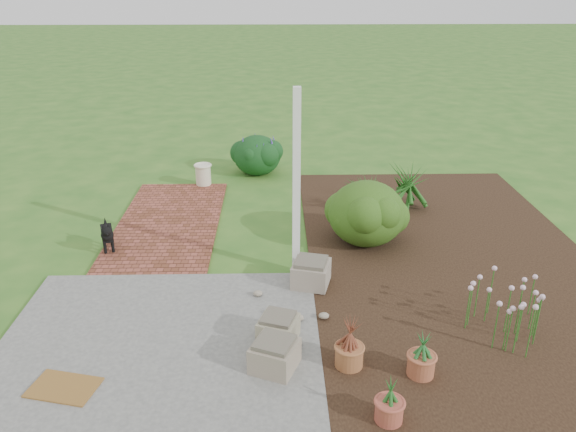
{
  "coord_description": "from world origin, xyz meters",
  "views": [
    {
      "loc": [
        0.04,
        -6.59,
        3.74
      ],
      "look_at": [
        0.2,
        0.4,
        0.7
      ],
      "focal_mm": 35.0,
      "sensor_mm": 36.0,
      "label": 1
    }
  ],
  "objects_px": {
    "evergreen_shrub": "(367,212)",
    "cream_ceramic_urn": "(203,175)",
    "stone_trough_near": "(275,356)",
    "black_dog": "(107,233)"
  },
  "relations": [
    {
      "from": "evergreen_shrub",
      "to": "cream_ceramic_urn",
      "type": "bearing_deg",
      "value": 137.08
    },
    {
      "from": "stone_trough_near",
      "to": "evergreen_shrub",
      "type": "relative_size",
      "value": 0.37
    },
    {
      "from": "black_dog",
      "to": "evergreen_shrub",
      "type": "distance_m",
      "value": 3.77
    },
    {
      "from": "stone_trough_near",
      "to": "black_dog",
      "type": "relative_size",
      "value": 0.83
    },
    {
      "from": "black_dog",
      "to": "evergreen_shrub",
      "type": "relative_size",
      "value": 0.45
    },
    {
      "from": "cream_ceramic_urn",
      "to": "evergreen_shrub",
      "type": "relative_size",
      "value": 0.34
    },
    {
      "from": "stone_trough_near",
      "to": "black_dog",
      "type": "bearing_deg",
      "value": 131.72
    },
    {
      "from": "stone_trough_near",
      "to": "cream_ceramic_urn",
      "type": "relative_size",
      "value": 1.1
    },
    {
      "from": "black_dog",
      "to": "cream_ceramic_urn",
      "type": "xyz_separation_m",
      "value": [
        1.06,
        2.74,
        -0.08
      ]
    },
    {
      "from": "black_dog",
      "to": "evergreen_shrub",
      "type": "height_order",
      "value": "evergreen_shrub"
    }
  ]
}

